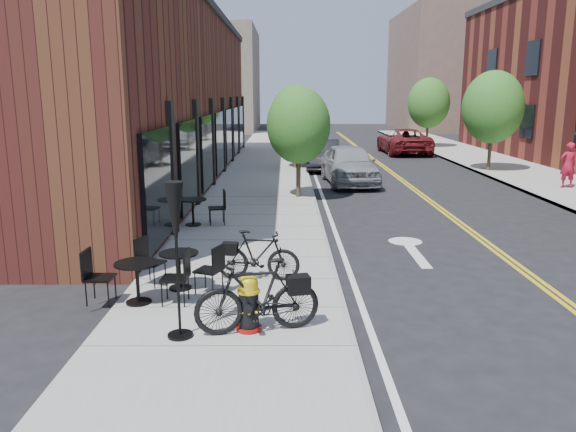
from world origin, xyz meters
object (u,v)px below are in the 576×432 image
object	(u,v)px
fire_hydrant	(249,303)
pedestrian	(568,165)
patio_umbrella	(176,227)
parked_car_c	(312,136)
bicycle_left	(257,296)
bicycle_right	(258,255)
parked_car_b	(323,155)
bistro_set_a	(179,265)
bistro_set_c	(193,208)
parked_car_far	(404,141)
bistro_set_b	(137,277)
parked_car_a	(349,164)

from	to	relation	value
fire_hydrant	pedestrian	distance (m)	17.55
patio_umbrella	parked_car_c	bearing A→B (deg)	83.96
bicycle_left	fire_hydrant	bearing A→B (deg)	-131.54
bicycle_right	patio_umbrella	distance (m)	3.05
fire_hydrant	parked_car_b	bearing A→B (deg)	77.74
parked_car_c	bistro_set_a	bearing A→B (deg)	-93.29
bicycle_right	parked_car_b	size ratio (longest dim) A/B	0.37
parked_car_c	bistro_set_c	bearing A→B (deg)	-96.05
fire_hydrant	parked_car_far	size ratio (longest dim) A/B	0.16
fire_hydrant	bicycle_right	bearing A→B (deg)	84.23
bistro_set_b	pedestrian	xyz separation A→B (m)	(13.40, 12.18, 0.39)
bistro_set_b	parked_car_far	world-z (taller)	parked_car_far
bicycle_left	parked_car_far	distance (m)	28.17
parked_car_a	pedestrian	distance (m)	8.39
bicycle_left	parked_car_c	distance (m)	32.26
bicycle_left	patio_umbrella	xyz separation A→B (m)	(-1.15, -0.16, 1.10)
patio_umbrella	parked_car_c	xyz separation A→B (m)	(3.42, 32.34, -1.09)
patio_umbrella	parked_car_a	xyz separation A→B (m)	(4.20, 15.26, -0.98)
bistro_set_b	bistro_set_a	bearing A→B (deg)	52.68
parked_car_a	parked_car_b	distance (m)	4.67
bicycle_left	parked_car_b	bearing A→B (deg)	161.07
parked_car_c	parked_car_far	bearing A→B (deg)	-38.97
parked_car_b	pedestrian	size ratio (longest dim) A/B	2.56
parked_car_far	bistro_set_a	bearing A→B (deg)	68.36
patio_umbrella	parked_car_c	size ratio (longest dim) A/B	0.48
bistro_set_b	pedestrian	size ratio (longest dim) A/B	1.01
bicycle_right	bistro_set_b	bearing A→B (deg)	128.47
parked_car_a	parked_car_c	bearing A→B (deg)	88.72
pedestrian	parked_car_c	bearing A→B (deg)	-67.87
fire_hydrant	parked_car_a	distance (m)	15.36
bistro_set_c	bistro_set_b	bearing A→B (deg)	-100.92
bicycle_right	bistro_set_a	world-z (taller)	bicycle_right
parked_car_a	parked_car_c	xyz separation A→B (m)	(-0.78, 17.08, -0.11)
parked_car_b	bicycle_left	bearing A→B (deg)	-93.04
bistro_set_a	bistro_set_c	world-z (taller)	bistro_set_c
bistro_set_a	parked_car_c	distance (m)	30.46
bistro_set_b	pedestrian	distance (m)	18.11
bistro_set_b	patio_umbrella	world-z (taller)	patio_umbrella
bistro_set_b	parked_car_far	distance (m)	27.68
bicycle_left	parked_car_b	xyz separation A→B (m)	(2.27, 19.70, 0.04)
fire_hydrant	bistro_set_b	distance (m)	2.30
pedestrian	bistro_set_c	bearing A→B (deg)	21.65
bistro_set_a	parked_car_b	size ratio (longest dim) A/B	0.38
parked_car_far	pedestrian	xyz separation A→B (m)	(3.50, -13.67, 0.21)
bistro_set_a	bistro_set_c	size ratio (longest dim) A/B	0.94
fire_hydrant	parked_car_far	distance (m)	28.13
patio_umbrella	pedestrian	bearing A→B (deg)	47.53
fire_hydrant	bicycle_left	xyz separation A→B (m)	(0.14, -0.08, 0.15)
bistro_set_a	parked_car_a	world-z (taller)	parked_car_a
bistro_set_c	patio_umbrella	distance (m)	7.45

